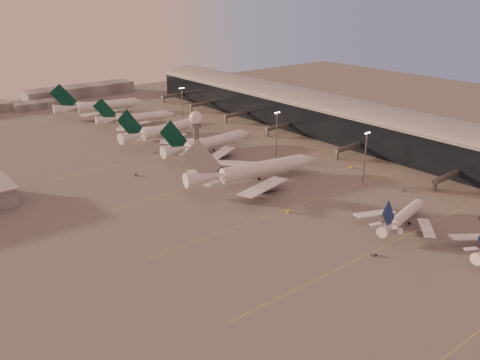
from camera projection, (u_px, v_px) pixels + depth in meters
ground at (390, 267)px, 167.01m from camera, size 700.00×700.00×0.00m
taxiway_markings at (325, 194)px, 225.33m from camera, size 180.00×185.25×0.02m
terminal at (347, 121)px, 306.49m from camera, size 57.00×362.00×23.04m
radar_tower at (196, 128)px, 249.86m from camera, size 6.40×6.40×31.10m
mast_b at (365, 155)px, 234.31m from camera, size 3.60×0.56×25.00m
mast_c at (277, 132)px, 271.45m from camera, size 3.60×0.56×25.00m
mast_d at (182, 104)px, 335.84m from camera, size 3.60×0.56×25.00m
distant_horizon at (49, 97)px, 403.99m from camera, size 165.00×37.50×9.00m
narrowbody_mid at (403, 218)px, 195.18m from camera, size 40.03×31.62×15.83m
widebody_white at (255, 173)px, 238.45m from camera, size 70.32×55.88×24.92m
greentail_a at (209, 145)px, 280.90m from camera, size 62.56×50.39×22.71m
greentail_b at (163, 132)px, 305.98m from camera, size 61.97×49.66×22.66m
greentail_c at (137, 119)px, 338.27m from camera, size 53.33×42.58×19.69m
greentail_d at (101, 108)px, 366.36m from camera, size 65.42×52.38×23.95m
gsv_tug_mid at (374, 254)px, 173.94m from camera, size 3.67×2.78×0.93m
gsv_truck_b at (404, 188)px, 228.72m from camera, size 6.48×4.20×2.46m
gsv_truck_c at (289, 210)px, 207.15m from camera, size 5.84×3.07×2.24m
gsv_catering_b at (351, 164)px, 257.27m from camera, size 5.45×3.31×4.17m
gsv_truck_d at (136, 173)px, 247.57m from camera, size 4.44×6.36×2.42m
gsv_tug_hangar at (221, 133)px, 316.95m from camera, size 3.68×2.58×0.97m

